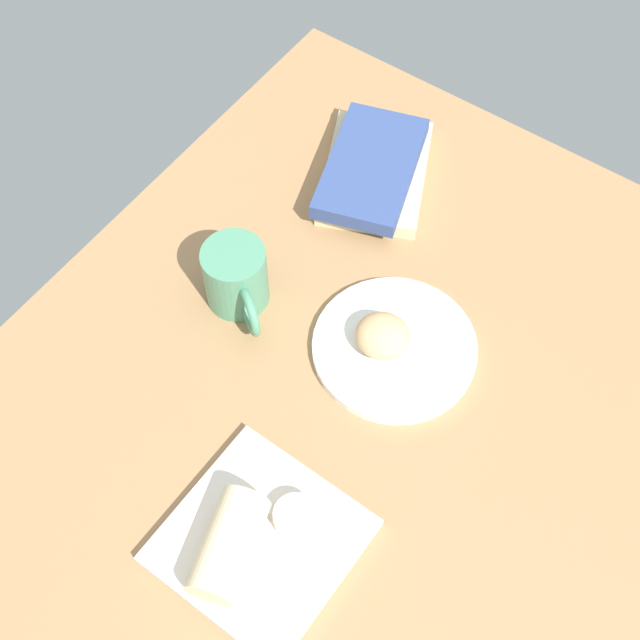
% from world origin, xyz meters
% --- Properties ---
extents(dining_table, '(1.10, 0.90, 0.04)m').
position_xyz_m(dining_table, '(0.00, 0.00, 0.02)').
color(dining_table, '#9E754C').
rests_on(dining_table, ground).
extents(round_plate, '(0.22, 0.22, 0.01)m').
position_xyz_m(round_plate, '(0.09, -0.01, 0.05)').
color(round_plate, white).
rests_on(round_plate, dining_table).
extents(scone_pastry, '(0.09, 0.09, 0.05)m').
position_xyz_m(scone_pastry, '(0.08, -0.00, 0.08)').
color(scone_pastry, tan).
rests_on(scone_pastry, round_plate).
extents(square_plate, '(0.22, 0.22, 0.02)m').
position_xyz_m(square_plate, '(-0.23, -0.03, 0.05)').
color(square_plate, silver).
rests_on(square_plate, dining_table).
extents(sauce_cup, '(0.05, 0.05, 0.03)m').
position_xyz_m(sauce_cup, '(-0.19, -0.05, 0.07)').
color(sauce_cup, silver).
rests_on(sauce_cup, square_plate).
extents(breakfast_wrap, '(0.14, 0.09, 0.06)m').
position_xyz_m(breakfast_wrap, '(-0.26, -0.01, 0.09)').
color(breakfast_wrap, beige).
rests_on(breakfast_wrap, square_plate).
extents(book_stack, '(0.27, 0.23, 0.05)m').
position_xyz_m(book_stack, '(0.32, 0.17, 0.06)').
color(book_stack, beige).
rests_on(book_stack, dining_table).
extents(coffee_mug, '(0.10, 0.13, 0.10)m').
position_xyz_m(coffee_mug, '(0.03, 0.21, 0.09)').
color(coffee_mug, '#4C8C6B').
rests_on(coffee_mug, dining_table).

